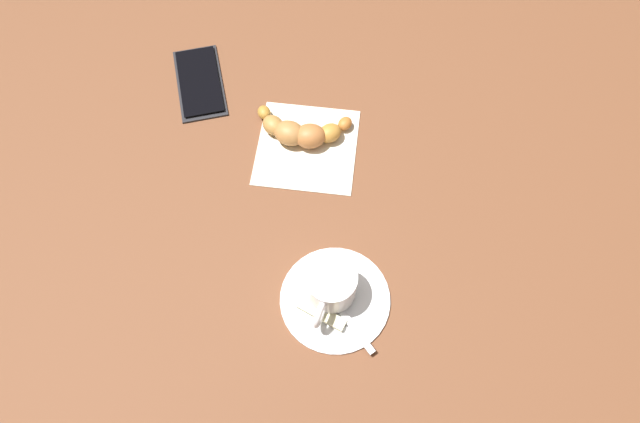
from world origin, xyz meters
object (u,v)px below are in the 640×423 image
saucer (335,299)px  sugar_packet (322,314)px  espresso_cup (331,285)px  croissant (301,132)px  teaspoon (331,297)px  cell_phone (200,82)px  napkin (307,147)px

saucer → sugar_packet: 0.03m
espresso_cup → sugar_packet: 0.04m
sugar_packet → croissant: (-0.28, -0.06, 0.01)m
sugar_packet → teaspoon: bearing=90.8°
croissant → cell_phone: bearing=-116.9°
sugar_packet → napkin: (-0.26, -0.05, -0.01)m
teaspoon → sugar_packet: size_ratio=1.65×
sugar_packet → napkin: 0.27m
espresso_cup → cell_phone: size_ratio=0.57×
espresso_cup → napkin: size_ratio=0.61×
teaspoon → napkin: size_ratio=0.72×
espresso_cup → croissant: espresso_cup is taller
teaspoon → croissant: size_ratio=0.70×
saucer → teaspoon: 0.01m
teaspoon → croissant: bearing=-164.3°
napkin → croissant: croissant is taller
teaspoon → napkin: bearing=-165.8°
napkin → cell_phone: 0.22m
saucer → napkin: saucer is taller
espresso_cup → sugar_packet: bearing=-14.2°
sugar_packet → croissant: size_ratio=0.43×
saucer → sugar_packet: (0.02, -0.02, 0.01)m
teaspoon → cell_phone: 0.43m
cell_phone → sugar_packet: bearing=33.1°
teaspoon → napkin: teaspoon is taller
teaspoon → cell_phone: (-0.34, -0.25, -0.01)m
saucer → espresso_cup: size_ratio=1.57×
croissant → cell_phone: (-0.09, -0.18, -0.02)m
saucer → croissant: croissant is taller
cell_phone → saucer: bearing=36.6°
espresso_cup → croissant: bearing=-164.2°
espresso_cup → teaspoon: (0.01, 0.00, -0.03)m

